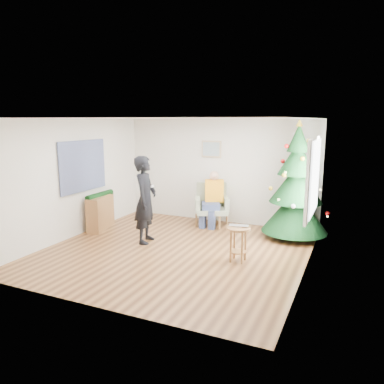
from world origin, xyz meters
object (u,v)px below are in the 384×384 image
at_px(console, 101,212).
at_px(armchair, 212,210).
at_px(christmas_tree, 296,186).
at_px(standing_man, 145,200).
at_px(stool, 238,244).

bearing_deg(console, armchair, 16.15).
height_order(christmas_tree, console, christmas_tree).
relative_size(armchair, console, 1.03).
distance_m(standing_man, console, 1.65).
relative_size(stool, standing_man, 0.35).
bearing_deg(christmas_tree, standing_man, -150.19).
bearing_deg(stool, console, 169.10).
distance_m(christmas_tree, console, 4.57).
distance_m(christmas_tree, stool, 2.20).
bearing_deg(armchair, standing_man, -138.28).
bearing_deg(console, standing_man, -30.20).
relative_size(christmas_tree, armchair, 2.52).
relative_size(stool, console, 0.65).
relative_size(standing_man, console, 1.85).
bearing_deg(armchair, stool, -81.82).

